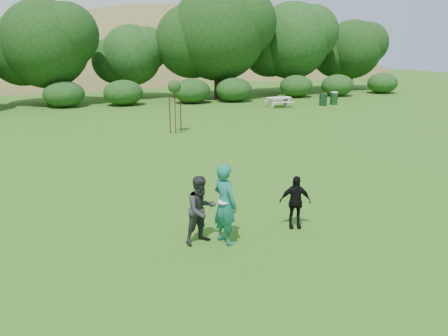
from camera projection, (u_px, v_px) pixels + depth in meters
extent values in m
plane|color=#19470C|center=(272.00, 243.00, 10.59)|extent=(120.00, 120.00, 0.00)
imported|color=#17675A|center=(225.00, 204.00, 10.35)|extent=(0.66, 0.83, 1.97)
imported|color=#27282A|center=(201.00, 210.00, 10.40)|extent=(0.95, 0.82, 1.67)
imported|color=black|center=(295.00, 202.00, 11.31)|extent=(0.89, 0.60, 1.41)
cylinder|color=#12311B|center=(323.00, 100.00, 34.16)|extent=(0.60, 0.60, 0.90)
cylinder|color=white|center=(223.00, 202.00, 10.25)|extent=(0.27, 0.27, 0.04)
cylinder|color=#371F15|center=(175.00, 110.00, 23.31)|extent=(0.05, 0.05, 2.50)
sphere|color=#244518|center=(174.00, 86.00, 22.97)|extent=(0.70, 0.70, 0.70)
cylinder|color=#381F15|center=(170.00, 115.00, 23.26)|extent=(0.06, 0.06, 2.00)
cylinder|color=#371F15|center=(181.00, 114.00, 23.49)|extent=(0.06, 0.06, 2.00)
cube|color=silver|center=(279.00, 98.00, 33.21)|extent=(1.80, 0.75, 0.08)
cube|color=beige|center=(271.00, 103.00, 33.07)|extent=(0.10, 0.70, 0.68)
cube|color=#B3B1A7|center=(286.00, 102.00, 33.56)|extent=(0.10, 0.70, 0.68)
cube|color=beige|center=(283.00, 102.00, 32.76)|extent=(1.80, 0.28, 0.06)
cube|color=beige|center=(275.00, 100.00, 33.82)|extent=(1.80, 0.28, 0.06)
cylinder|color=#153C1A|center=(334.00, 99.00, 34.73)|extent=(0.60, 0.60, 0.90)
ellipsoid|color=gray|center=(334.00, 93.00, 34.59)|extent=(0.60, 0.60, 0.20)
ellipsoid|color=olive|center=(181.00, 144.00, 85.80)|extent=(100.00, 64.00, 52.00)
ellipsoid|color=olive|center=(42.00, 134.00, 62.24)|extent=(80.00, 50.00, 28.00)
ellipsoid|color=olive|center=(255.00, 111.00, 76.79)|extent=(60.00, 44.00, 24.00)
cylinder|color=#3A2616|center=(50.00, 87.00, 34.42)|extent=(0.68, 0.68, 2.80)
sphere|color=#194214|center=(45.00, 44.00, 33.53)|extent=(6.73, 6.73, 6.73)
cylinder|color=#3A2616|center=(133.00, 85.00, 38.88)|extent=(0.60, 0.60, 2.27)
sphere|color=#194214|center=(131.00, 55.00, 38.18)|extent=(5.22, 5.22, 5.22)
cylinder|color=#3A2616|center=(218.00, 79.00, 38.70)|extent=(0.76, 0.76, 3.32)
sphere|color=#194214|center=(218.00, 33.00, 37.63)|extent=(8.12, 8.12, 8.12)
cylinder|color=#3A2616|center=(290.00, 78.00, 42.62)|extent=(0.71, 0.71, 2.97)
sphere|color=#194214|center=(292.00, 41.00, 41.67)|extent=(7.19, 7.19, 7.19)
cylinder|color=#3A2616|center=(350.00, 77.00, 46.57)|extent=(0.62, 0.62, 2.45)
sphere|color=#194214|center=(352.00, 49.00, 45.78)|extent=(6.03, 6.03, 6.03)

